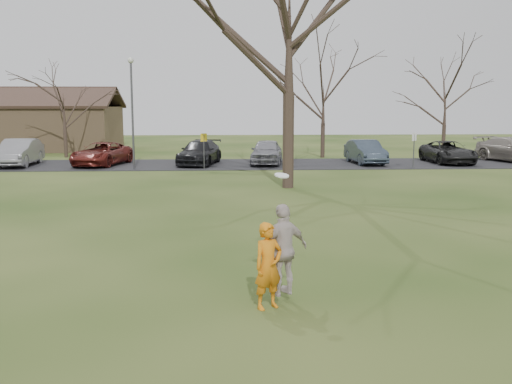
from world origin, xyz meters
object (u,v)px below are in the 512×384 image
car_3 (200,153)px  car_5 (365,152)px  car_2 (102,154)px  car_6 (448,152)px  car_1 (19,152)px  big_tree (289,26)px  player_defender (268,266)px  car_4 (267,152)px  catching_play (284,249)px  lamp_post (132,99)px

car_3 → car_5: car_5 is taller
car_2 → car_6: size_ratio=1.00×
car_1 → big_tree: bearing=-34.7°
car_3 → player_defender: bearing=-73.7°
car_4 → big_tree: 11.66m
car_1 → car_2: bearing=-1.9°
car_2 → catching_play: size_ratio=2.16×
catching_play → lamp_post: size_ratio=0.37×
big_tree → lamp_post: bearing=136.8°
car_4 → catching_play: 24.77m
car_5 → car_2: bearing=176.2°
car_1 → car_6: 26.31m
car_4 → big_tree: size_ratio=0.32×
car_6 → big_tree: big_tree is taller
catching_play → car_1: bearing=118.8°
catching_play → player_defender: bearing=-132.4°
player_defender → catching_play: 0.51m
car_5 → car_6: size_ratio=0.90×
player_defender → lamp_post: 23.69m
car_1 → lamp_post: (7.16, -2.18, 3.13)m
player_defender → car_5: (7.89, 25.04, -0.02)m
car_5 → lamp_post: lamp_post is taller
car_3 → catching_play: catching_play is taller
player_defender → car_2: bearing=78.1°
car_1 → lamp_post: lamp_post is taller
catching_play → big_tree: big_tree is taller
car_2 → lamp_post: size_ratio=0.79×
car_5 → lamp_post: size_ratio=0.71×
car_2 → catching_play: catching_play is taller
car_1 → catching_play: catching_play is taller
player_defender → car_3: 25.21m
car_2 → car_5: car_5 is taller
car_4 → big_tree: (0.26, -9.88, 6.20)m
catching_play → car_6: bearing=62.6°
car_1 → big_tree: (15.16, -9.68, 6.16)m
car_4 → car_1: bearing=-171.3°
car_1 → car_5: (21.05, 0.16, -0.07)m
car_4 → catching_play: bearing=-85.3°
car_1 → car_6: car_1 is taller
car_5 → big_tree: size_ratio=0.32×
car_1 → big_tree: size_ratio=0.35×
car_1 → car_3: car_1 is taller
car_3 → catching_play: 24.90m
player_defender → car_5: size_ratio=0.36×
car_6 → player_defender: bearing=-118.4°
lamp_post → car_1: bearing=163.0°
lamp_post → catching_play: bearing=-74.2°
car_1 → car_4: 14.90m
car_1 → car_3: size_ratio=0.98×
car_5 → car_6: 5.25m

